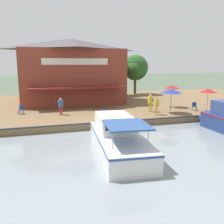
{
  "coord_description": "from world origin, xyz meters",
  "views": [
    {
      "loc": [
        19.46,
        -5.88,
        5.46
      ],
      "look_at": [
        -1.0,
        0.35,
        1.3
      ],
      "focal_mm": 40.0,
      "sensor_mm": 36.0,
      "label": 1
    }
  ],
  "objects": [
    {
      "name": "cafe_chair_far_corner_seat",
      "position": [
        -2.79,
        10.0,
        1.08
      ],
      "size": [
        0.57,
        0.57,
        0.85
      ],
      "color": "navy",
      "rests_on": "quay_deck"
    },
    {
      "name": "tree_upstream_bank",
      "position": [
        -17.21,
        5.54,
        5.48
      ],
      "size": [
        3.59,
        3.42,
        6.69
      ],
      "color": "brown",
      "rests_on": "quay_deck"
    },
    {
      "name": "patio_umbrella_far_corner",
      "position": [
        -2.02,
        10.96,
        2.75
      ],
      "size": [
        1.79,
        1.79,
        2.39
      ],
      "color": "#B7B7B7",
      "rests_on": "quay_deck"
    },
    {
      "name": "tree_behind_restaurant",
      "position": [
        -17.6,
        9.18,
        4.72
      ],
      "size": [
        4.23,
        4.03,
        6.25
      ],
      "color": "brown",
      "rests_on": "quay_deck"
    },
    {
      "name": "ground_plane",
      "position": [
        0.0,
        0.0,
        0.0
      ],
      "size": [
        220.0,
        220.0,
        0.0
      ],
      "primitive_type": "plane",
      "color": "#4C5B47"
    },
    {
      "name": "quay_edge_fender",
      "position": [
        -0.1,
        0.0,
        0.65
      ],
      "size": [
        0.2,
        50.4,
        0.1
      ],
      "primitive_type": "cube",
      "color": "#2D2D33",
      "rests_on": "quay_deck"
    },
    {
      "name": "cafe_chair_under_first_umbrella",
      "position": [
        -6.09,
        -7.41,
        1.08
      ],
      "size": [
        0.55,
        0.55,
        0.85
      ],
      "color": "navy",
      "rests_on": "quay_deck"
    },
    {
      "name": "quay_deck",
      "position": [
        -11.0,
        0.0,
        0.3
      ],
      "size": [
        22.0,
        56.0,
        0.6
      ],
      "primitive_type": "cube",
      "color": "brown",
      "rests_on": "ground"
    },
    {
      "name": "person_at_quay_edge",
      "position": [
        -1.83,
        5.07,
        1.68
      ],
      "size": [
        0.48,
        0.48,
        1.71
      ],
      "color": "orange",
      "rests_on": "quay_deck"
    },
    {
      "name": "swan",
      "position": [
        7.3,
        -0.06,
        0.23
      ],
      "size": [
        0.57,
        0.61,
        0.69
      ],
      "color": "white",
      "rests_on": "river_water"
    },
    {
      "name": "person_near_entrance",
      "position": [
        -4.51,
        -3.72,
        1.62
      ],
      "size": [
        0.46,
        0.46,
        1.64
      ],
      "color": "#B23338",
      "rests_on": "quay_deck"
    },
    {
      "name": "patio_umbrella_mid_patio_left",
      "position": [
        -5.26,
        8.63,
        2.89
      ],
      "size": [
        1.75,
        1.75,
        2.53
      ],
      "color": "#B7B7B7",
      "rests_on": "quay_deck"
    },
    {
      "name": "patio_umbrella_back_row",
      "position": [
        -2.18,
        6.8,
        2.82
      ],
      "size": [
        2.1,
        2.1,
        2.48
      ],
      "color": "#B7B7B7",
      "rests_on": "quay_deck"
    },
    {
      "name": "person_mid_patio",
      "position": [
        -3.44,
        5.18,
        1.76
      ],
      "size": [
        0.52,
        0.52,
        1.83
      ],
      "color": "gold",
      "rests_on": "quay_deck"
    },
    {
      "name": "motorboat_fourth_along",
      "position": [
        4.72,
        -1.12,
        0.88
      ],
      "size": [
        9.04,
        3.49,
        2.23
      ],
      "color": "white",
      "rests_on": "river_water"
    },
    {
      "name": "waterfront_restaurant",
      "position": [
        -13.15,
        -1.57,
        4.64
      ],
      "size": [
        11.55,
        12.75,
        7.97
      ],
      "color": "brown",
      "rests_on": "quay_deck"
    },
    {
      "name": "cafe_chair_back_row_seat",
      "position": [
        -1.36,
        -0.28,
        1.08
      ],
      "size": [
        0.49,
        0.49,
        0.85
      ],
      "color": "navy",
      "rests_on": "quay_deck"
    }
  ]
}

